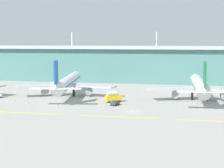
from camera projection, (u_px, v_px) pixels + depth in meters
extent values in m
plane|color=#A8A59E|center=(132.00, 111.00, 142.06)|extent=(600.00, 600.00, 0.00)
cube|color=slate|center=(157.00, 65.00, 241.78)|extent=(280.00, 28.00, 21.57)
cube|color=#B2B2B7|center=(157.00, 47.00, 240.42)|extent=(288.00, 34.00, 1.80)
cylinder|color=silver|center=(72.00, 39.00, 245.92)|extent=(0.90, 0.90, 9.00)
cylinder|color=silver|center=(157.00, 39.00, 234.35)|extent=(0.90, 0.90, 9.00)
cylinder|color=white|center=(68.00, 82.00, 183.21)|extent=(15.71, 58.46, 5.80)
cone|color=white|center=(76.00, 76.00, 214.15)|extent=(6.11, 4.88, 5.51)
cone|color=white|center=(56.00, 88.00, 151.15)|extent=(5.99, 7.37, 5.72)
cube|color=#19519E|center=(56.00, 72.00, 151.39)|extent=(1.79, 6.43, 9.50)
cube|color=white|center=(43.00, 88.00, 151.87)|extent=(10.40, 4.87, 0.36)
cube|color=white|center=(69.00, 88.00, 151.46)|extent=(10.40, 4.87, 0.36)
cube|color=#B7BABF|center=(42.00, 86.00, 179.42)|extent=(23.97, 18.44, 0.70)
cylinder|color=gray|center=(45.00, 91.00, 181.13)|extent=(3.92, 4.98, 3.20)
cube|color=#B7BABF|center=(91.00, 86.00, 178.53)|extent=(24.89, 11.69, 0.70)
cylinder|color=gray|center=(89.00, 91.00, 180.33)|extent=(3.92, 4.98, 3.20)
cylinder|color=black|center=(74.00, 86.00, 205.47)|extent=(0.70, 0.70, 3.60)
cylinder|color=black|center=(61.00, 92.00, 180.90)|extent=(1.10, 1.10, 3.60)
cylinder|color=black|center=(74.00, 93.00, 180.67)|extent=(1.10, 1.10, 3.60)
cube|color=#19519E|center=(68.00, 81.00, 183.17)|extent=(14.75, 52.72, 0.60)
cylinder|color=silver|center=(199.00, 85.00, 170.53)|extent=(8.39, 53.36, 5.80)
cone|color=silver|center=(195.00, 79.00, 198.54)|extent=(5.70, 4.26, 5.51)
cone|color=silver|center=(205.00, 91.00, 141.41)|extent=(5.25, 6.86, 5.72)
cube|color=#146B38|center=(205.00, 74.00, 141.63)|extent=(1.01, 6.43, 9.50)
cube|color=silver|center=(190.00, 91.00, 142.79)|extent=(10.14, 3.69, 0.36)
cube|color=silver|center=(219.00, 92.00, 141.05)|extent=(10.14, 3.69, 0.36)
cube|color=#B7BABF|center=(173.00, 89.00, 168.26)|extent=(24.64, 16.24, 0.70)
cylinder|color=gray|center=(175.00, 95.00, 169.81)|extent=(3.42, 4.65, 3.20)
cylinder|color=gray|center=(224.00, 96.00, 166.37)|extent=(3.42, 4.65, 3.20)
cylinder|color=black|center=(196.00, 90.00, 190.62)|extent=(0.70, 0.70, 3.60)
cylinder|color=black|center=(192.00, 96.00, 168.65)|extent=(1.10, 1.10, 3.60)
cylinder|color=black|center=(207.00, 97.00, 167.63)|extent=(1.10, 1.10, 3.60)
cube|color=#146B38|center=(199.00, 84.00, 170.49)|extent=(8.17, 48.05, 0.60)
cube|color=yellow|center=(30.00, 113.00, 138.90)|extent=(28.00, 0.70, 0.04)
cube|color=yellow|center=(119.00, 117.00, 131.88)|extent=(28.00, 0.70, 0.04)
cube|color=yellow|center=(218.00, 121.00, 124.85)|extent=(28.00, 0.70, 0.04)
cylinder|color=black|center=(0.00, 97.00, 174.98)|extent=(0.93, 0.45, 0.90)
cylinder|color=black|center=(2.00, 97.00, 176.58)|extent=(0.93, 0.45, 0.90)
cube|color=gold|center=(113.00, 98.00, 163.19)|extent=(7.42, 6.19, 2.60)
cylinder|color=silver|center=(112.00, 93.00, 162.63)|extent=(4.43, 3.90, 2.00)
cylinder|color=black|center=(118.00, 100.00, 165.36)|extent=(0.94, 0.79, 0.90)
cylinder|color=black|center=(120.00, 101.00, 163.21)|extent=(0.94, 0.79, 0.90)
cylinder|color=black|center=(107.00, 101.00, 163.47)|extent=(0.94, 0.79, 0.90)
cylinder|color=black|center=(109.00, 102.00, 161.32)|extent=(0.94, 0.79, 0.90)
cube|color=#333842|center=(115.00, 103.00, 155.21)|extent=(3.27, 4.80, 1.40)
cylinder|color=black|center=(116.00, 105.00, 153.46)|extent=(0.53, 0.95, 0.90)
cylinder|color=black|center=(111.00, 105.00, 154.34)|extent=(0.53, 0.95, 0.90)
cylinder|color=black|center=(119.00, 104.00, 156.25)|extent=(0.53, 0.95, 0.90)
cylinder|color=black|center=(114.00, 104.00, 157.13)|extent=(0.53, 0.95, 0.90)
cone|color=orange|center=(15.00, 100.00, 166.51)|extent=(0.56, 0.56, 0.70)
cone|color=orange|center=(29.00, 103.00, 159.26)|extent=(0.56, 0.56, 0.70)
cone|color=orange|center=(58.00, 105.00, 155.07)|extent=(0.56, 0.56, 0.70)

